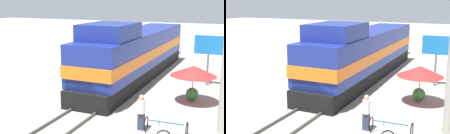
# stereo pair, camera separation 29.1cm
# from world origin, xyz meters

# --- Properties ---
(ground_plane) EXTENTS (120.00, 120.00, 0.00)m
(ground_plane) POSITION_xyz_m (0.00, 0.00, 0.00)
(ground_plane) COLOR gray
(rail_near) EXTENTS (0.08, 36.34, 0.15)m
(rail_near) POSITION_xyz_m (-0.72, 0.00, 0.07)
(rail_near) COLOR #4C4742
(rail_near) RESTS_ON ground_plane
(rail_far) EXTENTS (0.08, 36.34, 0.15)m
(rail_far) POSITION_xyz_m (0.72, 0.00, 0.07)
(rail_far) COLOR #4C4742
(rail_far) RESTS_ON ground_plane
(locomotive) EXTENTS (2.99, 16.68, 4.40)m
(locomotive) POSITION_xyz_m (0.00, 5.50, 1.88)
(locomotive) COLOR black
(locomotive) RESTS_ON ground_plane
(vendor_umbrella) EXTENTS (2.55, 2.55, 2.17)m
(vendor_umbrella) POSITION_xyz_m (4.88, 1.54, 1.88)
(vendor_umbrella) COLOR #4C4C4C
(vendor_umbrella) RESTS_ON ground_plane
(billboard_sign) EXTENTS (1.92, 0.12, 3.41)m
(billboard_sign) POSITION_xyz_m (5.13, 5.73, 2.55)
(billboard_sign) COLOR #595959
(billboard_sign) RESTS_ON ground_plane
(shrub_cluster) EXTENTS (0.73, 0.73, 0.73)m
(shrub_cluster) POSITION_xyz_m (4.78, 2.11, 0.37)
(shrub_cluster) COLOR #388C38
(shrub_cluster) RESTS_ON ground_plane
(person_bystander) EXTENTS (0.34, 0.34, 1.66)m
(person_bystander) POSITION_xyz_m (3.43, -3.14, 0.89)
(person_bystander) COLOR #2D3347
(person_bystander) RESTS_ON ground_plane
(bicycle) EXTENTS (1.88, 0.75, 0.67)m
(bicycle) POSITION_xyz_m (4.58, -3.12, 0.35)
(bicycle) COLOR black
(bicycle) RESTS_ON ground_plane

